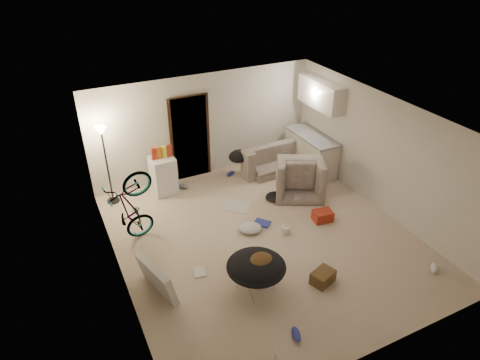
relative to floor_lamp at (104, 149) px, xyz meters
name	(u,v)px	position (x,y,z in m)	size (l,w,h in m)	color
floor	(264,239)	(2.40, -2.65, -1.32)	(5.50, 6.00, 0.02)	beige
ceiling	(268,120)	(2.40, -2.65, 1.20)	(5.50, 6.00, 0.02)	white
wall_back	(204,125)	(2.40, 0.36, -0.06)	(5.50, 0.02, 2.50)	silver
wall_front	(380,293)	(2.40, -5.66, -0.06)	(5.50, 0.02, 2.50)	silver
wall_left	(114,224)	(-0.36, -2.65, -0.06)	(0.02, 6.00, 2.50)	silver
wall_right	(382,154)	(5.16, -2.65, -0.06)	(0.02, 6.00, 2.50)	silver
doorway	(190,138)	(2.00, 0.32, -0.29)	(0.85, 0.10, 2.04)	black
door_trim	(190,138)	(2.00, 0.29, -0.29)	(0.97, 0.04, 2.10)	#352012
floor_lamp	(104,149)	(0.00, 0.00, 0.00)	(0.28, 0.28, 1.81)	black
kitchen_counter	(311,153)	(4.83, -0.65, -0.87)	(0.60, 1.50, 0.88)	silver
counter_top	(313,136)	(4.83, -0.65, -0.41)	(0.64, 1.54, 0.04)	gray
kitchen_uppers	(321,94)	(4.96, -0.65, 0.64)	(0.38, 1.40, 0.65)	silver
sofa	(273,158)	(4.00, -0.20, -1.03)	(1.91, 0.75, 0.56)	#3E463F
armchair	(298,177)	(3.97, -1.40, -0.96)	(1.07, 0.94, 0.70)	#3E463F
bicycle	(133,224)	(0.10, -1.63, -0.88)	(0.56, 1.62, 0.85)	black
mini_fridge	(163,175)	(1.17, -0.10, -0.87)	(0.52, 0.52, 0.88)	white
snack_box_0	(154,155)	(1.00, -0.10, -0.31)	(0.10, 0.07, 0.30)	#A72C19
snack_box_1	(159,153)	(1.12, -0.10, -0.31)	(0.10, 0.07, 0.30)	orange
snack_box_2	(164,152)	(1.24, -0.10, -0.31)	(0.10, 0.07, 0.30)	yellow
snack_box_3	(169,151)	(1.36, -0.10, -0.31)	(0.10, 0.07, 0.30)	#A72C19
saucer_chair	(256,271)	(1.60, -3.80, -0.89)	(0.99, 0.99, 0.70)	silver
hoodie	(260,262)	(1.65, -3.83, -0.69)	(0.48, 0.40, 0.22)	#52381C
sofa_drape	(239,156)	(3.05, -0.20, -0.77)	(0.56, 0.46, 0.28)	black
tv_box	(157,278)	(0.10, -3.13, -1.00)	(0.11, 0.93, 0.61)	silver
drink_case_a	(323,277)	(2.72, -4.15, -1.19)	(0.40, 0.29, 0.23)	brown
drink_case_b	(323,216)	(3.79, -2.65, -1.19)	(0.39, 0.29, 0.23)	#A72C19
juicer	(285,229)	(2.87, -2.68, -1.21)	(0.16, 0.16, 0.23)	silver
newspaper	(237,206)	(2.40, -1.39, -1.30)	(0.46, 0.60, 0.01)	beige
book_blue	(262,223)	(2.60, -2.21, -1.29)	(0.24, 0.32, 0.03)	#2C37A1
book_white	(200,272)	(0.90, -3.00, -1.29)	(0.20, 0.27, 0.02)	silver
shoe_0	(231,174)	(2.86, -0.10, -1.26)	(0.26, 0.11, 0.10)	#2C37A1
shoe_1	(183,186)	(1.59, -0.16, -1.25)	(0.29, 0.12, 0.11)	slate
shoe_2	(296,334)	(1.69, -4.93, -1.25)	(0.29, 0.12, 0.11)	#2C37A1
shoe_3	(256,282)	(1.66, -3.70, -1.25)	(0.29, 0.12, 0.11)	slate
shoe_4	(434,268)	(4.70, -4.78, -1.25)	(0.29, 0.12, 0.11)	white
clothes_lump_b	(274,197)	(3.29, -1.50, -1.24)	(0.42, 0.36, 0.13)	black
clothes_lump_c	(250,228)	(2.26, -2.32, -1.24)	(0.46, 0.40, 0.14)	silver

